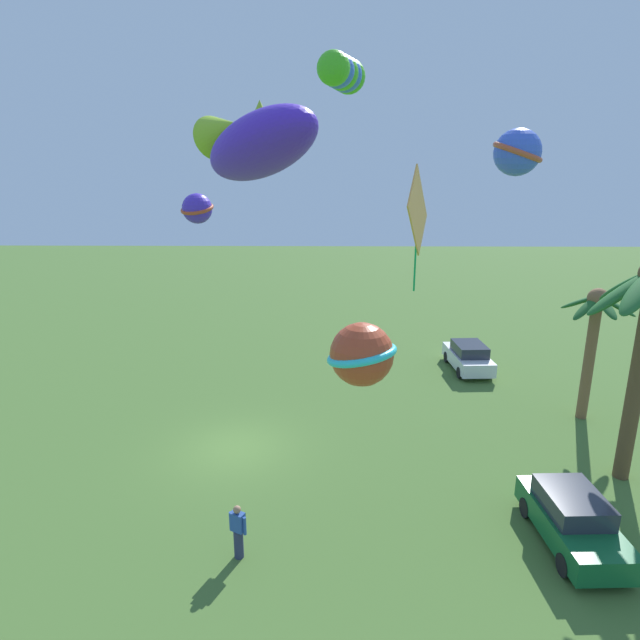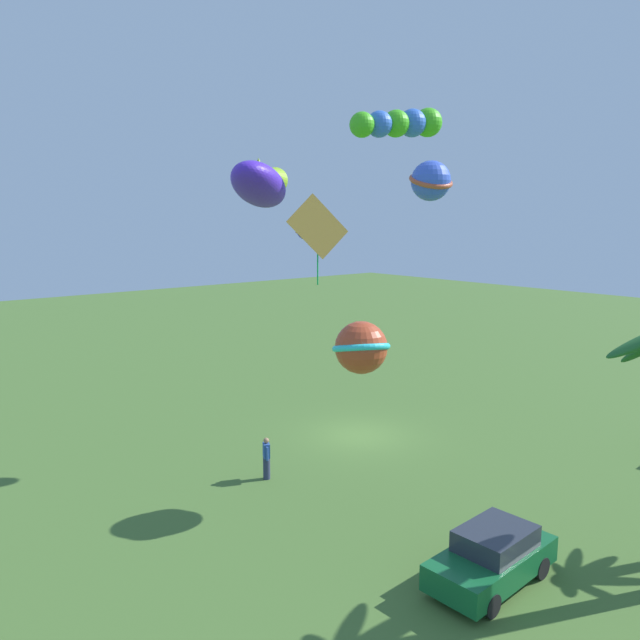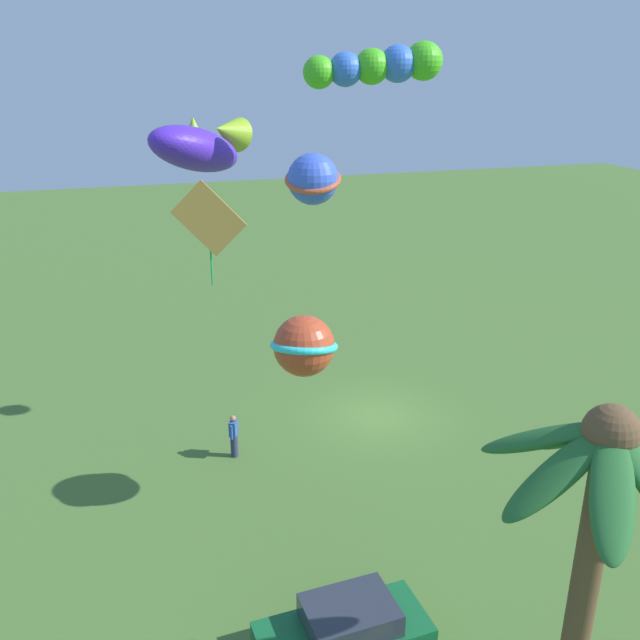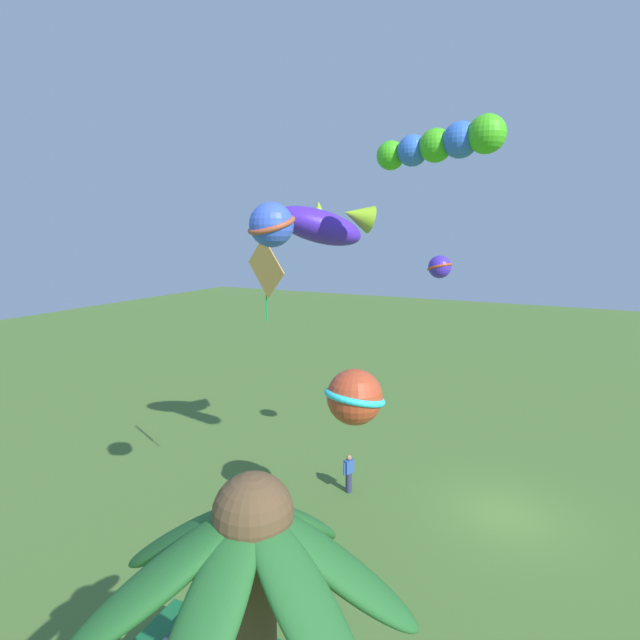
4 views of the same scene
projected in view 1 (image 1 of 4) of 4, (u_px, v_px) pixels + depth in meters
ground_plane at (235, 448)px, 19.81m from camera, size 120.00×120.00×0.00m
palm_tree_1 at (594, 327)px, 21.29m from camera, size 2.94×2.65×5.68m
parked_car_0 at (572, 519)px, 14.52m from camera, size 3.97×1.87×1.51m
parked_car_1 at (468, 357)px, 27.65m from camera, size 3.99×1.93×1.51m
spectator_0 at (238, 531)px, 13.93m from camera, size 0.38×0.50×1.59m
kite_tube_0 at (343, 73)px, 14.42m from camera, size 3.70×1.41×1.21m
kite_ball_1 at (517, 152)px, 12.00m from camera, size 1.53×1.51×1.08m
kite_ball_2 at (362, 354)px, 14.21m from camera, size 2.61×2.61×1.77m
kite_fish_3 at (255, 142)px, 10.63m from camera, size 3.76×3.47×1.99m
kite_ball_4 at (197, 209)px, 14.63m from camera, size 1.19×1.19×0.85m
kite_diamond_5 at (418, 213)px, 10.60m from camera, size 1.74×0.71×2.60m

